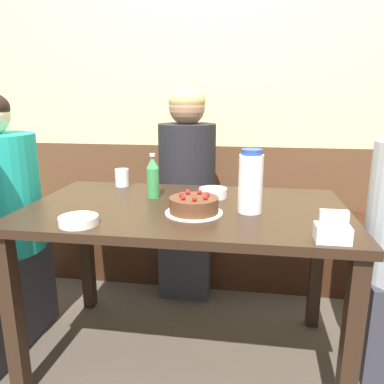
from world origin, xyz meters
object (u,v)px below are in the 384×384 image
water_pitcher (251,182)px  glass_water_tall (122,178)px  napkin_holder (333,230)px  soju_bottle (153,177)px  person_pale_blue_shirt (1,218)px  bowl_rice_small (79,220)px  person_teal_shirt (187,195)px  birthday_cake (194,206)px  bowl_soup_white (213,193)px  bench_seat (206,245)px

water_pitcher → glass_water_tall: bearing=151.4°
napkin_holder → soju_bottle: bearing=147.9°
napkin_holder → person_pale_blue_shirt: size_ratio=0.09×
glass_water_tall → water_pitcher: bearing=-28.6°
person_pale_blue_shirt → bowl_rice_small: bearing=-32.4°
person_teal_shirt → glass_water_tall: bearing=-40.5°
napkin_holder → bowl_rice_small: size_ratio=0.76×
birthday_cake → bowl_rice_small: size_ratio=1.62×
napkin_holder → water_pitcher: bearing=133.2°
birthday_cake → napkin_holder: napkin_holder is taller
person_pale_blue_shirt → glass_water_tall: bearing=23.3°
water_pitcher → bowl_soup_white: bearing=129.1°
bench_seat → bowl_rice_small: bowl_rice_small is taller
bowl_soup_white → glass_water_tall: 0.52m
bowl_rice_small → person_pale_blue_shirt: (-0.59, 0.38, -0.14)m
soju_bottle → person_pale_blue_shirt: 0.80m
water_pitcher → person_pale_blue_shirt: 1.25m
bench_seat → person_pale_blue_shirt: bearing=-141.4°
soju_bottle → glass_water_tall: 0.30m
napkin_holder → birthday_cake: bearing=154.8°
bowl_rice_small → person_pale_blue_shirt: person_pale_blue_shirt is taller
soju_bottle → glass_water_tall: bearing=137.6°
birthday_cake → soju_bottle: soju_bottle is taller
napkin_holder → bowl_soup_white: napkin_holder is taller
soju_bottle → person_teal_shirt: 0.59m
water_pitcher → soju_bottle: water_pitcher is taller
water_pitcher → soju_bottle: bearing=160.0°
water_pitcher → glass_water_tall: 0.76m
bowl_soup_white → bowl_rice_small: (-0.45, -0.46, -0.01)m
soju_bottle → person_pale_blue_shirt: bearing=-177.2°
soju_bottle → glass_water_tall: size_ratio=2.28×
bench_seat → water_pitcher: size_ratio=10.35×
soju_bottle → glass_water_tall: soju_bottle is taller
bench_seat → glass_water_tall: (-0.39, -0.52, 0.56)m
napkin_holder → person_pale_blue_shirt: bearing=164.6°
napkin_holder → bowl_soup_white: (-0.43, 0.49, -0.02)m
water_pitcher → glass_water_tall: size_ratio=2.83×
birthday_cake → bowl_soup_white: birthday_cake is taller
bench_seat → glass_water_tall: 0.86m
napkin_holder → bowl_rice_small: napkin_holder is taller
napkin_holder → person_pale_blue_shirt: (-1.48, 0.41, -0.17)m
glass_water_tall → person_pale_blue_shirt: size_ratio=0.07×
soju_bottle → bench_seat: bearing=76.5°
bench_seat → water_pitcher: water_pitcher is taller
bowl_rice_small → napkin_holder: bearing=-1.9°
bowl_rice_small → bench_seat: bearing=73.0°
birthday_cake → bowl_soup_white: bearing=78.8°
water_pitcher → person_pale_blue_shirt: (-1.21, 0.12, -0.25)m
bowl_soup_white → bench_seat: bearing=98.8°
glass_water_tall → person_pale_blue_shirt: bearing=-156.7°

